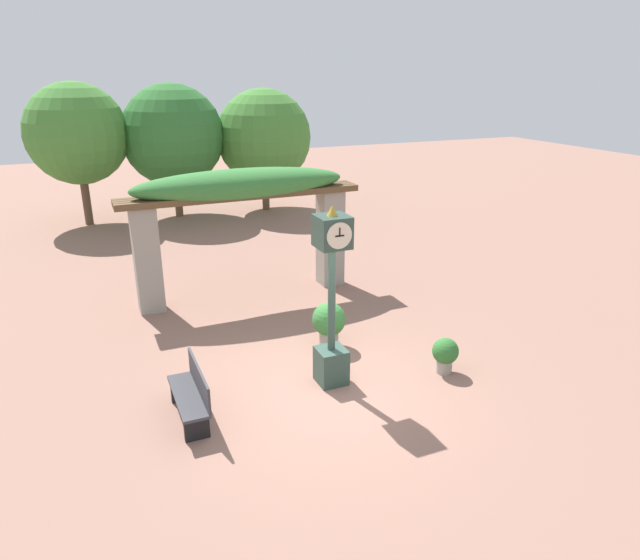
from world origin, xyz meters
The scene contains 7 objects.
ground_plane centered at (0.00, 0.00, 0.00)m, with size 60.00×60.00×0.00m, color #8E6656.
pedestal_clock centered at (0.22, 0.26, 1.55)m, with size 0.53×0.57×3.20m.
pergola centered at (0.00, 4.84, 2.35)m, with size 5.66×1.16×3.10m.
potted_plant_near_left centered at (2.26, -0.25, 0.39)m, with size 0.48×0.48×0.68m.
potted_plant_near_right centered at (0.75, 1.55, 0.53)m, with size 0.67×0.67×0.92m.
park_bench centered at (-2.25, 0.11, 0.43)m, with size 0.42×1.45×0.89m.
tree_line centered at (0.15, 13.60, 2.96)m, with size 10.06×3.89×4.88m.
Camera 1 is at (-3.46, -7.82, 5.23)m, focal length 32.00 mm.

